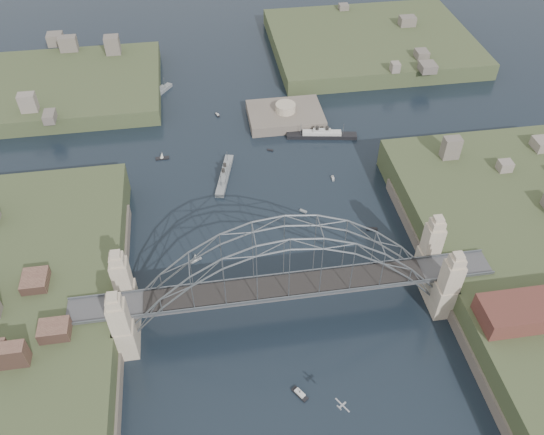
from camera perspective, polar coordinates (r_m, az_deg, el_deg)
The scene contains 19 objects.
ground at distance 115.05m, azimuth 1.38°, elevation -9.77°, with size 500.00×500.00×0.00m, color black.
bridge at distance 105.42m, azimuth 1.49°, elevation -5.77°, with size 84.00×13.80×24.60m.
headland_nw at distance 191.21m, azimuth -20.67°, elevation 12.04°, with size 60.00×45.00×9.00m, color #3A4526.
headland_ne at distance 209.36m, azimuth 10.21°, elevation 17.02°, with size 70.00×55.00×9.50m, color #3A4526.
fort_island at distance 167.61m, azimuth 1.39°, elevation 10.04°, with size 22.00×16.00×9.40m.
wharf_shed at distance 113.52m, azimuth 25.52°, elevation -8.73°, with size 20.00×8.00×4.00m, color #592D26.
finger_pier at distance 112.51m, azimuth 25.11°, elevation -17.60°, with size 4.00×22.00×1.40m, color #47474A.
naval_cruiser_near at distance 145.53m, azimuth -4.96°, elevation 4.45°, with size 6.30×16.68×5.00m.
naval_cruiser_far at distance 182.36m, azimuth -11.86°, elevation 12.51°, with size 9.71×12.22×4.65m.
ocean_liner at distance 160.12m, azimuth 5.19°, elevation 8.55°, with size 20.34×6.03×4.95m.
aeroplane at distance 97.14m, azimuth 7.26°, elevation -18.87°, with size 1.97×2.88×0.47m.
small_boat_a at distance 124.62m, azimuth -8.00°, elevation -4.22°, with size 2.93×2.12×2.38m.
small_boat_b at distance 135.46m, azimuth 3.27°, elevation 0.65°, with size 1.85×1.68×0.45m.
small_boat_c at distance 104.86m, azimuth 2.91°, elevation -17.86°, with size 2.83×3.45×1.43m.
small_boat_d at distance 145.56m, azimuth 6.34°, elevation 4.09°, with size 0.72×1.96×1.43m.
small_boat_e at distance 154.33m, azimuth -11.36°, elevation 6.21°, with size 3.73×1.31×2.38m.
small_boat_f at distance 154.59m, azimuth -0.19°, elevation 7.02°, with size 1.74×1.23×0.45m.
small_boat_h at distance 169.88m, azimuth -5.71°, elevation 10.59°, with size 1.42×2.20×1.43m.
small_boat_i at distance 132.92m, azimuth 10.36°, elevation -1.18°, with size 2.67×1.31×0.45m.
Camera 1 is at (-13.08, -67.39, 92.33)m, focal length 36.17 mm.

